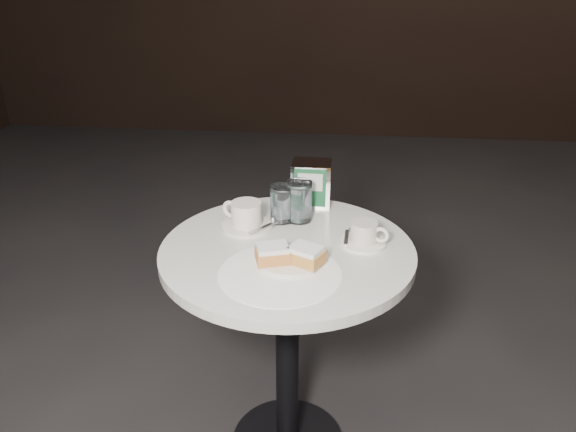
% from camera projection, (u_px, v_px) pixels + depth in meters
% --- Properties ---
extents(cafe_table, '(0.70, 0.70, 0.74)m').
position_uv_depth(cafe_table, '(287.00, 307.00, 1.62)').
color(cafe_table, black).
rests_on(cafe_table, ground).
extents(sugar_spill, '(0.34, 0.34, 0.00)m').
position_uv_depth(sugar_spill, '(280.00, 273.00, 1.41)').
color(sugar_spill, white).
rests_on(sugar_spill, cafe_table).
extents(beignet_plate, '(0.19, 0.17, 0.06)m').
position_uv_depth(beignet_plate, '(289.00, 257.00, 1.44)').
color(beignet_plate, silver).
rests_on(beignet_plate, cafe_table).
extents(coffee_cup_left, '(0.20, 0.20, 0.08)m').
position_uv_depth(coffee_cup_left, '(246.00, 217.00, 1.63)').
color(coffee_cup_left, silver).
rests_on(coffee_cup_left, cafe_table).
extents(coffee_cup_right, '(0.16, 0.16, 0.07)m').
position_uv_depth(coffee_cup_right, '(364.00, 235.00, 1.54)').
color(coffee_cup_right, white).
rests_on(coffee_cup_right, cafe_table).
extents(water_glass_left, '(0.09, 0.09, 0.11)m').
position_uv_depth(water_glass_left, '(282.00, 204.00, 1.67)').
color(water_glass_left, white).
rests_on(water_glass_left, cafe_table).
extents(water_glass_right, '(0.08, 0.08, 0.12)m').
position_uv_depth(water_glass_right, '(299.00, 202.00, 1.67)').
color(water_glass_right, white).
rests_on(water_glass_right, cafe_table).
extents(napkin_dispenser, '(0.12, 0.11, 0.14)m').
position_uv_depth(napkin_dispenser, '(311.00, 183.00, 1.77)').
color(napkin_dispenser, silver).
rests_on(napkin_dispenser, cafe_table).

